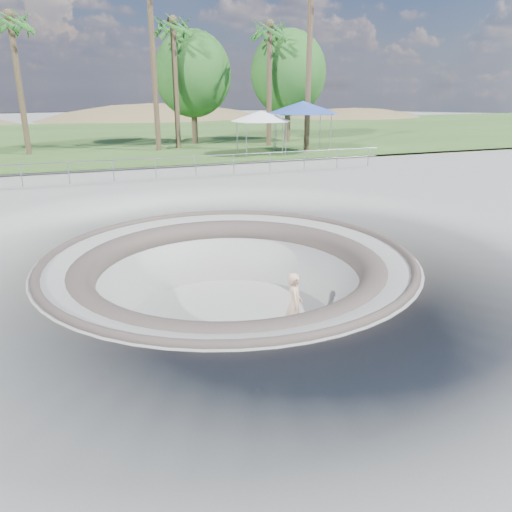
% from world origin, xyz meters
% --- Properties ---
extents(ground, '(180.00, 180.00, 0.00)m').
position_xyz_m(ground, '(0.00, 0.00, 0.00)').
color(ground, '#9C9C97').
rests_on(ground, ground).
extents(skate_bowl, '(14.00, 14.00, 4.10)m').
position_xyz_m(skate_bowl, '(0.00, 0.00, -1.83)').
color(skate_bowl, '#9C9C97').
rests_on(skate_bowl, ground).
extents(grass_strip, '(180.00, 36.00, 0.12)m').
position_xyz_m(grass_strip, '(0.00, 34.00, 0.22)').
color(grass_strip, '#385823').
rests_on(grass_strip, ground).
extents(distant_hills, '(103.20, 45.00, 28.60)m').
position_xyz_m(distant_hills, '(3.78, 57.17, -7.02)').
color(distant_hills, olive).
rests_on(distant_hills, ground).
extents(safety_railing, '(25.00, 0.06, 1.03)m').
position_xyz_m(safety_railing, '(0.00, 12.00, 0.69)').
color(safety_railing, gray).
rests_on(safety_railing, ground).
extents(skateboard, '(0.80, 0.28, 0.08)m').
position_xyz_m(skateboard, '(1.22, -1.77, -1.84)').
color(skateboard, '#9C623E').
rests_on(skateboard, ground).
extents(skater, '(0.62, 0.76, 1.80)m').
position_xyz_m(skater, '(1.22, -1.77, -0.92)').
color(skater, beige).
rests_on(skater, skateboard).
extents(canopy_white, '(5.37, 5.37, 2.73)m').
position_xyz_m(canopy_white, '(7.76, 18.00, 2.66)').
color(canopy_white, gray).
rests_on(canopy_white, ground).
extents(canopy_blue, '(6.30, 6.30, 3.29)m').
position_xyz_m(canopy_blue, '(10.67, 18.00, 3.16)').
color(canopy_blue, gray).
rests_on(canopy_blue, ground).
extents(palm_b, '(2.60, 2.60, 9.11)m').
position_xyz_m(palm_b, '(-6.33, 23.25, 7.99)').
color(palm_b, brown).
rests_on(palm_b, ground).
extents(palm_d, '(2.60, 2.60, 9.20)m').
position_xyz_m(palm_d, '(3.49, 23.30, 8.07)').
color(palm_d, brown).
rests_on(palm_d, ground).
extents(palm_f, '(2.60, 2.60, 9.10)m').
position_xyz_m(palm_f, '(10.09, 22.49, 7.98)').
color(palm_f, brown).
rests_on(palm_f, ground).
extents(bushy_tree_mid, '(5.72, 5.20, 8.25)m').
position_xyz_m(bushy_tree_mid, '(5.33, 25.89, 5.29)').
color(bushy_tree_mid, brown).
rests_on(bushy_tree_mid, ground).
extents(bushy_tree_right, '(5.85, 5.32, 8.44)m').
position_xyz_m(bushy_tree_right, '(12.59, 24.81, 5.40)').
color(bushy_tree_right, brown).
rests_on(bushy_tree_right, ground).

